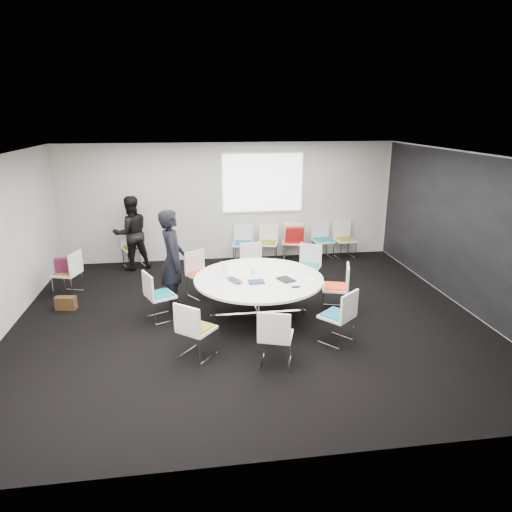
{
  "coord_description": "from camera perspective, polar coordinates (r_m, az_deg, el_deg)",
  "views": [
    {
      "loc": [
        -0.9,
        -7.31,
        3.45
      ],
      "look_at": [
        0.2,
        0.4,
        1.0
      ],
      "focal_mm": 32.0,
      "sensor_mm": 36.0,
      "label": 1
    }
  ],
  "objects": [
    {
      "name": "room_shell",
      "position": [
        7.65,
        -0.36,
        1.93
      ],
      "size": [
        8.08,
        7.08,
        2.88
      ],
      "color": "black",
      "rests_on": "ground"
    },
    {
      "name": "conference_table",
      "position": [
        7.95,
        0.33,
        -3.99
      ],
      "size": [
        2.23,
        2.23,
        0.73
      ],
      "color": "silver",
      "rests_on": "ground"
    },
    {
      "name": "projection_screen",
      "position": [
        11.02,
        0.85,
        9.12
      ],
      "size": [
        1.9,
        0.03,
        1.35
      ],
      "primitive_type": "cube",
      "color": "white",
      "rests_on": "room_shell"
    },
    {
      "name": "chair_ring_a",
      "position": [
        8.41,
        9.9,
        -4.98
      ],
      "size": [
        0.56,
        0.57,
        0.88
      ],
      "rotation": [
        0.0,
        0.0,
        1.27
      ],
      "color": "silver",
      "rests_on": "ground"
    },
    {
      "name": "chair_ring_b",
      "position": [
        9.41,
        6.51,
        -2.37
      ],
      "size": [
        0.62,
        0.61,
        0.88
      ],
      "rotation": [
        0.0,
        0.0,
        2.66
      ],
      "color": "silver",
      "rests_on": "ground"
    },
    {
      "name": "chair_ring_c",
      "position": [
        9.45,
        -0.39,
        -2.17
      ],
      "size": [
        0.49,
        0.48,
        0.88
      ],
      "rotation": [
        0.0,
        0.0,
        3.21
      ],
      "color": "silver",
      "rests_on": "ground"
    },
    {
      "name": "chair_ring_d",
      "position": [
        8.99,
        -6.88,
        -3.33
      ],
      "size": [
        0.63,
        0.63,
        0.88
      ],
      "rotation": [
        0.0,
        0.0,
        3.74
      ],
      "color": "silver",
      "rests_on": "ground"
    },
    {
      "name": "chair_ring_e",
      "position": [
        8.11,
        -11.87,
        -5.96
      ],
      "size": [
        0.6,
        0.61,
        0.88
      ],
      "rotation": [
        0.0,
        0.0,
        5.15
      ],
      "color": "silver",
      "rests_on": "ground"
    },
    {
      "name": "chair_ring_f",
      "position": [
        6.85,
        -7.44,
        -10.32
      ],
      "size": [
        0.64,
        0.64,
        0.88
      ],
      "rotation": [
        0.0,
        0.0,
        5.6
      ],
      "color": "silver",
      "rests_on": "ground"
    },
    {
      "name": "chair_ring_g",
      "position": [
        6.61,
        2.44,
        -11.27
      ],
      "size": [
        0.58,
        0.57,
        0.88
      ],
      "rotation": [
        0.0,
        0.0,
        5.96
      ],
      "color": "silver",
      "rests_on": "ground"
    },
    {
      "name": "chair_ring_h",
      "position": [
        7.3,
        10.08,
        -8.6
      ],
      "size": [
        0.64,
        0.64,
        0.88
      ],
      "rotation": [
        0.0,
        0.0,
        6.98
      ],
      "color": "silver",
      "rests_on": "ground"
    },
    {
      "name": "chair_back_a",
      "position": [
        11.0,
        -1.66,
        0.7
      ],
      "size": [
        0.54,
        0.53,
        0.88
      ],
      "rotation": [
        0.0,
        0.0,
        2.93
      ],
      "color": "silver",
      "rests_on": "ground"
    },
    {
      "name": "chair_back_b",
      "position": [
        11.05,
        1.46,
        0.77
      ],
      "size": [
        0.57,
        0.56,
        0.88
      ],
      "rotation": [
        0.0,
        0.0,
        2.86
      ],
      "color": "silver",
      "rests_on": "ground"
    },
    {
      "name": "chair_back_c",
      "position": [
        11.2,
        4.56,
        0.95
      ],
      "size": [
        0.58,
        0.57,
        0.88
      ],
      "rotation": [
        0.0,
        0.0,
        2.82
      ],
      "color": "silver",
      "rests_on": "ground"
    },
    {
      "name": "chair_back_d",
      "position": [
        11.39,
        8.33,
        1.1
      ],
      "size": [
        0.52,
        0.51,
        0.88
      ],
      "rotation": [
        0.0,
        0.0,
        3.29
      ],
      "color": "silver",
      "rests_on": "ground"
    },
    {
      "name": "chair_back_e",
      "position": [
        11.55,
        11.0,
        1.19
      ],
      "size": [
        0.51,
        0.5,
        0.88
      ],
      "rotation": [
        0.0,
        0.0,
        3.27
      ],
      "color": "silver",
      "rests_on": "ground"
    },
    {
      "name": "chair_spare_left",
      "position": [
        9.73,
        -22.37,
        -2.94
      ],
      "size": [
        0.56,
        0.57,
        0.88
      ],
      "rotation": [
        0.0,
        0.0,
        1.27
      ],
      "color": "silver",
      "rests_on": "ground"
    },
    {
      "name": "chair_person_back",
      "position": [
        11.03,
        -15.03,
        0.13
      ],
      "size": [
        0.6,
        0.6,
        0.88
      ],
      "rotation": [
        0.0,
        0.0,
        3.56
      ],
      "color": "silver",
      "rests_on": "ground"
    },
    {
      "name": "person_main",
      "position": [
        8.33,
        -10.39,
        -0.48
      ],
      "size": [
        0.48,
        0.69,
        1.84
      ],
      "primitive_type": "imported",
      "rotation": [
        0.0,
        0.0,
        1.62
      ],
      "color": "black",
      "rests_on": "ground"
    },
    {
      "name": "person_back",
      "position": [
        10.72,
        -15.33,
        2.79
      ],
      "size": [
        1.0,
        0.89,
        1.69
      ],
      "primitive_type": "imported",
      "rotation": [
        0.0,
        0.0,
        3.5
      ],
      "color": "black",
      "rests_on": "ground"
    },
    {
      "name": "laptop",
      "position": [
        7.75,
        -2.38,
        -2.99
      ],
      "size": [
        0.36,
        0.41,
        0.03
      ],
      "primitive_type": "imported",
      "rotation": [
        0.0,
        0.0,
        2.02
      ],
      "color": "#333338",
      "rests_on": "conference_table"
    },
    {
      "name": "laptop_lid",
      "position": [
        7.89,
        -3.91,
        -1.73
      ],
      "size": [
        0.1,
        0.29,
        0.22
      ],
      "primitive_type": "cube",
      "rotation": [
        0.0,
        0.0,
        1.85
      ],
      "color": "silver",
      "rests_on": "conference_table"
    },
    {
      "name": "notebook_black",
      "position": [
        7.78,
        3.74,
        -2.94
      ],
      "size": [
        0.32,
        0.36,
        0.02
      ],
      "primitive_type": "cube",
      "rotation": [
        0.0,
        0.0,
        0.39
      ],
      "color": "black",
      "rests_on": "conference_table"
    },
    {
      "name": "tablet_folio",
      "position": [
        7.65,
        0.02,
        -3.24
      ],
      "size": [
        0.27,
        0.21,
        0.03
      ],
      "primitive_type": "cube",
      "rotation": [
        0.0,
        0.0,
        0.05
      ],
      "color": "navy",
      "rests_on": "conference_table"
    },
    {
      "name": "papers_right",
      "position": [
        8.31,
        3.85,
        -1.67
      ],
      "size": [
        0.33,
        0.26,
        0.0
      ],
      "primitive_type": "cube",
      "rotation": [
        0.0,
        0.0,
        0.18
      ],
      "color": "white",
      "rests_on": "conference_table"
    },
    {
      "name": "papers_front",
      "position": [
        7.87,
        6.08,
        -2.84
      ],
      "size": [
        0.34,
        0.28,
        0.0
      ],
      "primitive_type": "cube",
      "rotation": [
        0.0,
        0.0,
        -0.25
      ],
      "color": "white",
      "rests_on": "conference_table"
    },
    {
      "name": "cup",
      "position": [
        8.09,
        -0.44,
        -1.84
      ],
      "size": [
        0.08,
        0.08,
        0.09
      ],
      "primitive_type": "cylinder",
      "color": "white",
      "rests_on": "conference_table"
    },
    {
      "name": "phone",
      "position": [
        7.48,
        4.98,
        -3.87
      ],
      "size": [
        0.15,
        0.09,
        0.01
      ],
      "primitive_type": "cube",
      "rotation": [
        0.0,
        0.0,
        0.13
      ],
      "color": "black",
      "rests_on": "conference_table"
    },
    {
      "name": "maroon_bag",
      "position": [
        9.63,
        -22.68,
        -1.01
      ],
      "size": [
        0.42,
        0.19,
        0.28
      ],
      "primitive_type": "cube",
      "rotation": [
        0.0,
        0.0,
        0.13
      ],
      "color": "#561632",
      "rests_on": "chair_spare_left"
    },
    {
      "name": "brown_bag",
      "position": [
        9.09,
        -22.66,
        -5.45
      ],
      "size": [
        0.38,
        0.22,
        0.24
      ],
      "primitive_type": "cube",
      "rotation": [
        0.0,
        0.0,
        -0.17
      ],
      "color": "#402814",
      "rests_on": "ground"
    },
    {
      "name": "red_jacket",
      "position": [
        10.87,
        4.84,
        2.76
      ],
      "size": [
        0.45,
        0.18,
        0.36
      ],
      "primitive_type": "cube",
      "rotation": [
        0.17,
        0.0,
        -0.05
      ],
      "color": "#A91514",
      "rests_on": "chair_back_c"
    }
  ]
}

